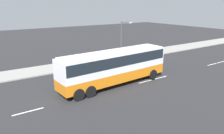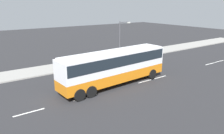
{
  "view_description": "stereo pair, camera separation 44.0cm",
  "coord_description": "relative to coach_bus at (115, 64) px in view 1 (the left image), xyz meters",
  "views": [
    {
      "loc": [
        -12.97,
        -18.16,
        8.09
      ],
      "look_at": [
        -1.14,
        -0.62,
        1.96
      ],
      "focal_mm": 34.67,
      "sensor_mm": 36.0,
      "label": 1
    },
    {
      "loc": [
        -13.34,
        -17.91,
        8.09
      ],
      "look_at": [
        -1.14,
        -0.62,
        1.96
      ],
      "focal_mm": 34.67,
      "sensor_mm": 36.0,
      "label": 2
    }
  ],
  "objects": [
    {
      "name": "street_lamp",
      "position": [
        6.78,
        7.8,
        1.27
      ],
      "size": [
        1.94,
        0.24,
        5.64
      ],
      "color": "#47474C",
      "rests_on": "sidewalk_curb"
    },
    {
      "name": "pedestrian_near_curb",
      "position": [
        6.83,
        8.59,
        -1.13
      ],
      "size": [
        0.32,
        0.32,
        1.63
      ],
      "rotation": [
        0.0,
        0.0,
        3.95
      ],
      "color": "#38334C",
      "rests_on": "sidewalk_curb"
    },
    {
      "name": "lane_centreline",
      "position": [
        2.21,
        -1.07,
        -2.21
      ],
      "size": [
        35.48,
        0.16,
        0.01
      ],
      "color": "white",
      "rests_on": "ground_plane"
    },
    {
      "name": "sidewalk_curb",
      "position": [
        0.84,
        9.24,
        -2.14
      ],
      "size": [
        80.0,
        4.0,
        0.15
      ],
      "primitive_type": "cube",
      "color": "gray",
      "rests_on": "ground_plane"
    },
    {
      "name": "ground_plane",
      "position": [
        0.84,
        0.71,
        -2.21
      ],
      "size": [
        120.0,
        120.0,
        0.0
      ],
      "primitive_type": "plane",
      "color": "#28282B"
    },
    {
      "name": "coach_bus",
      "position": [
        0.0,
        0.0,
        0.0
      ],
      "size": [
        12.34,
        3.24,
        3.58
      ],
      "rotation": [
        0.0,
        0.0,
        0.06
      ],
      "color": "orange",
      "rests_on": "ground_plane"
    }
  ]
}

